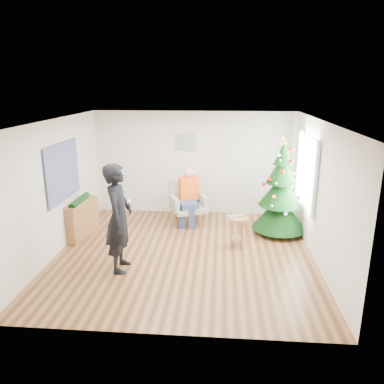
# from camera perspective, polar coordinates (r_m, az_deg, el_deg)

# --- Properties ---
(floor) EXTENTS (5.00, 5.00, 0.00)m
(floor) POSITION_cam_1_polar(r_m,az_deg,el_deg) (7.51, -1.15, -9.35)
(floor) COLOR brown
(floor) RESTS_ON ground
(ceiling) EXTENTS (5.00, 5.00, 0.00)m
(ceiling) POSITION_cam_1_polar(r_m,az_deg,el_deg) (6.81, -1.27, 10.80)
(ceiling) COLOR white
(ceiling) RESTS_ON wall_back
(wall_back) EXTENTS (5.00, 0.00, 5.00)m
(wall_back) POSITION_cam_1_polar(r_m,az_deg,el_deg) (9.47, 0.33, 4.38)
(wall_back) COLOR silver
(wall_back) RESTS_ON floor
(wall_front) EXTENTS (5.00, 0.00, 5.00)m
(wall_front) POSITION_cam_1_polar(r_m,az_deg,el_deg) (4.72, -4.31, -8.15)
(wall_front) COLOR silver
(wall_front) RESTS_ON floor
(wall_left) EXTENTS (0.00, 5.00, 5.00)m
(wall_left) POSITION_cam_1_polar(r_m,az_deg,el_deg) (7.71, -20.02, 0.62)
(wall_left) COLOR silver
(wall_left) RESTS_ON floor
(wall_right) EXTENTS (0.00, 5.00, 5.00)m
(wall_right) POSITION_cam_1_polar(r_m,az_deg,el_deg) (7.24, 18.87, -0.23)
(wall_right) COLOR silver
(wall_right) RESTS_ON floor
(window_panel) EXTENTS (0.04, 1.30, 1.40)m
(window_panel) POSITION_cam_1_polar(r_m,az_deg,el_deg) (8.13, 17.15, 3.11)
(window_panel) COLOR white
(window_panel) RESTS_ON wall_right
(curtains) EXTENTS (0.05, 1.75, 1.50)m
(curtains) POSITION_cam_1_polar(r_m,az_deg,el_deg) (8.12, 16.95, 3.12)
(curtains) COLOR white
(curtains) RESTS_ON wall_right
(christmas_tree) EXTENTS (1.18, 1.18, 2.14)m
(christmas_tree) POSITION_cam_1_polar(r_m,az_deg,el_deg) (8.41, 13.38, 0.04)
(christmas_tree) COLOR #3F2816
(christmas_tree) RESTS_ON floor
(stool) EXTENTS (0.43, 0.43, 0.64)m
(stool) POSITION_cam_1_polar(r_m,az_deg,el_deg) (7.74, 6.84, -6.03)
(stool) COLOR brown
(stool) RESTS_ON floor
(laptop) EXTENTS (0.42, 0.36, 0.03)m
(laptop) POSITION_cam_1_polar(r_m,az_deg,el_deg) (7.63, 6.92, -3.75)
(laptop) COLOR silver
(laptop) RESTS_ON stool
(armchair) EXTENTS (0.97, 0.96, 1.02)m
(armchair) POSITION_cam_1_polar(r_m,az_deg,el_deg) (8.96, -0.70, -2.42)
(armchair) COLOR gray
(armchair) RESTS_ON floor
(seated_person) EXTENTS (0.56, 0.72, 1.34)m
(seated_person) POSITION_cam_1_polar(r_m,az_deg,el_deg) (8.81, -0.57, -0.61)
(seated_person) COLOR navy
(seated_person) RESTS_ON armchair
(standing_man) EXTENTS (0.51, 0.74, 1.95)m
(standing_man) POSITION_cam_1_polar(r_m,az_deg,el_deg) (6.69, -11.10, -3.92)
(standing_man) COLOR black
(standing_man) RESTS_ON floor
(game_controller) EXTENTS (0.04, 0.13, 0.04)m
(game_controller) POSITION_cam_1_polar(r_m,az_deg,el_deg) (6.50, -9.56, -1.39)
(game_controller) COLOR white
(game_controller) RESTS_ON standing_man
(console) EXTENTS (0.50, 1.04, 0.80)m
(console) POSITION_cam_1_polar(r_m,az_deg,el_deg) (8.51, -16.52, -3.99)
(console) COLOR brown
(console) RESTS_ON floor
(garland) EXTENTS (0.14, 0.90, 0.14)m
(garland) POSITION_cam_1_polar(r_m,az_deg,el_deg) (8.38, -16.75, -1.29)
(garland) COLOR black
(garland) RESTS_ON console
(tapestry) EXTENTS (0.03, 1.50, 1.15)m
(tapestry) POSITION_cam_1_polar(r_m,az_deg,el_deg) (7.90, -19.05, 2.95)
(tapestry) COLOR black
(tapestry) RESTS_ON wall_left
(framed_picture) EXTENTS (0.52, 0.05, 0.42)m
(framed_picture) POSITION_cam_1_polar(r_m,az_deg,el_deg) (9.35, -0.91, 7.66)
(framed_picture) COLOR tan
(framed_picture) RESTS_ON wall_back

